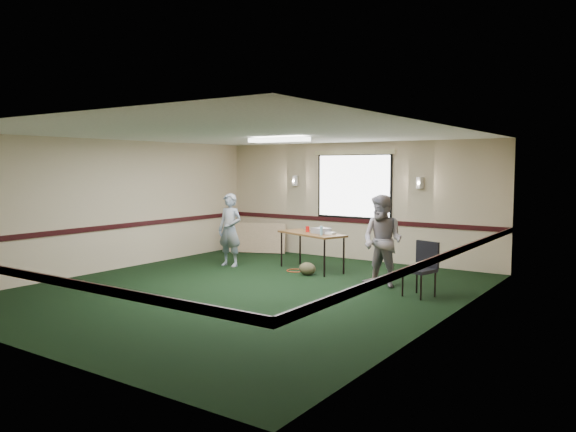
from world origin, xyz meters
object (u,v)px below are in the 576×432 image
Objects in this scene: person_left at (230,230)px; person_right at (383,241)px; conference_chair at (423,264)px; projector at (321,231)px; folding_table at (312,235)px.

person_right is at bearing -4.30° from person_left.
conference_chair is at bearing -7.98° from person_left.
conference_chair is 4.49m from person_left.
folding_table is at bearing -156.41° from projector.
projector is at bearing 167.62° from person_right.
person_left is 3.60m from person_right.
person_left is at bearing -141.75° from folding_table.
folding_table is at bearing 177.38° from conference_chair.
person_left is 0.95× the size of person_right.
projector is 0.20× the size of person_right.
conference_chair is (2.76, -0.94, -0.19)m from folding_table.
projector is at bearing 24.10° from folding_table.
folding_table is 2.92m from conference_chair.
person_right is (-0.87, 0.30, 0.29)m from conference_chair.
projector reaches higher than folding_table.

